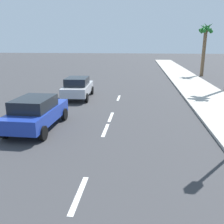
{
  "coord_description": "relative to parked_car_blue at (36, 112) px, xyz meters",
  "views": [
    {
      "loc": [
        1.59,
        2.56,
        4.05
      ],
      "look_at": [
        0.39,
        12.83,
        1.1
      ],
      "focal_mm": 39.18,
      "sensor_mm": 36.0,
      "label": 1
    }
  ],
  "objects": [
    {
      "name": "lane_stripe_5",
      "position": [
        3.33,
        7.26,
        -0.83
      ],
      "size": [
        0.16,
        1.8,
        0.01
      ],
      "primitive_type": "cube",
      "color": "white",
      "rests_on": "ground"
    },
    {
      "name": "palm_tree_distant",
      "position": [
        12.5,
        20.91,
        3.96
      ],
      "size": [
        1.85,
        1.83,
        6.47
      ],
      "color": "brown",
      "rests_on": "ground"
    },
    {
      "name": "ground_plane",
      "position": [
        3.33,
        6.68,
        -0.84
      ],
      "size": [
        160.0,
        160.0,
        0.0
      ],
      "primitive_type": "plane",
      "color": "#38383A"
    },
    {
      "name": "sidewalk_strip",
      "position": [
        10.02,
        8.68,
        -0.77
      ],
      "size": [
        3.6,
        80.0,
        0.14
      ],
      "primitive_type": "cube",
      "color": "#B2ADA3",
      "rests_on": "ground"
    },
    {
      "name": "parked_car_silver",
      "position": [
        0.27,
        6.91,
        -0.0
      ],
      "size": [
        2.13,
        4.25,
        1.57
      ],
      "rotation": [
        0.0,
        0.0,
        0.06
      ],
      "color": "#B7BABF",
      "rests_on": "ground"
    },
    {
      "name": "lane_stripe_2",
      "position": [
        3.33,
        -5.04,
        -0.83
      ],
      "size": [
        0.16,
        1.8,
        0.01
      ],
      "primitive_type": "cube",
      "color": "white",
      "rests_on": "ground"
    },
    {
      "name": "parked_car_blue",
      "position": [
        0.0,
        0.0,
        0.0
      ],
      "size": [
        2.0,
        4.24,
        1.57
      ],
      "rotation": [
        0.0,
        0.0,
        -0.01
      ],
      "color": "#1E389E",
      "rests_on": "ground"
    },
    {
      "name": "lane_stripe_3",
      "position": [
        3.33,
        0.16,
        -0.83
      ],
      "size": [
        0.16,
        1.8,
        0.01
      ],
      "primitive_type": "cube",
      "color": "white",
      "rests_on": "ground"
    },
    {
      "name": "lane_stripe_4",
      "position": [
        3.33,
        2.32,
        -0.83
      ],
      "size": [
        0.16,
        1.8,
        0.01
      ],
      "primitive_type": "cube",
      "color": "white",
      "rests_on": "ground"
    }
  ]
}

